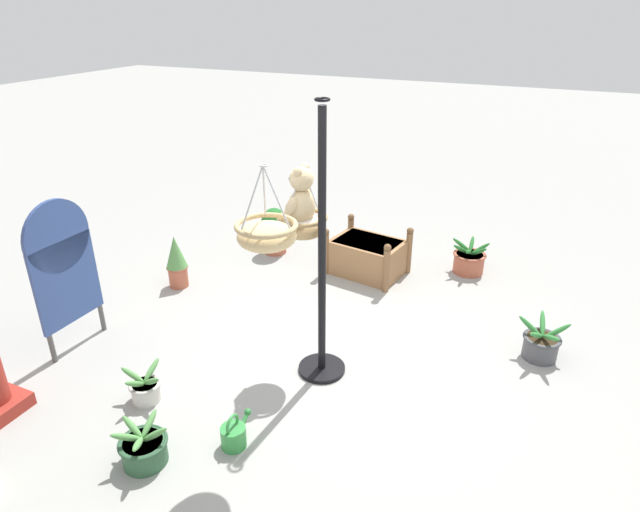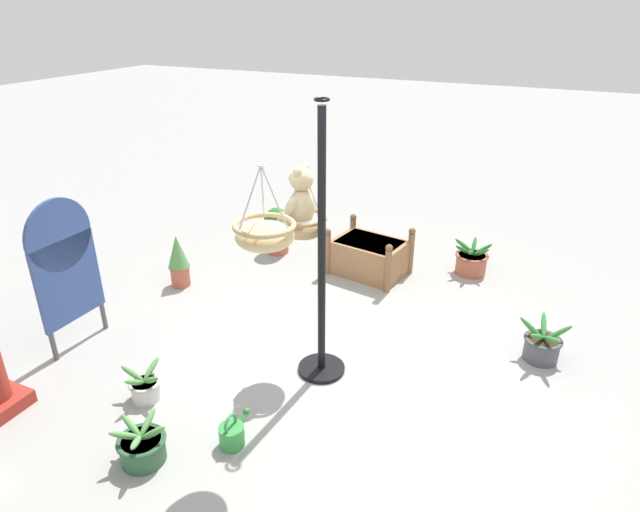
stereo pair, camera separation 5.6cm
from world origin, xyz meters
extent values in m
plane|color=#9E9E99|center=(0.00, 0.00, 0.00)|extent=(40.00, 40.00, 0.00)
cylinder|color=black|center=(-0.22, -0.01, 1.23)|extent=(0.07, 0.07, 2.46)
cylinder|color=black|center=(-0.22, -0.01, 0.02)|extent=(0.44, 0.44, 0.04)
torus|color=black|center=(-0.22, -0.01, 2.50)|extent=(0.12, 0.12, 0.02)
ellipsoid|color=tan|center=(-0.07, 0.24, 1.37)|extent=(0.41, 0.41, 0.20)
torus|color=#97794E|center=(-0.07, 0.24, 1.46)|extent=(0.44, 0.44, 0.04)
ellipsoid|color=silver|center=(-0.07, 0.24, 1.39)|extent=(0.36, 0.36, 0.16)
cylinder|color=#B7B7BC|center=(0.01, 0.29, 1.68)|extent=(0.18, 0.11, 0.45)
cylinder|color=#B7B7BC|center=(-0.15, 0.29, 1.68)|extent=(0.18, 0.11, 0.45)
cylinder|color=#B7B7BC|center=(-0.07, 0.15, 1.68)|extent=(0.01, 0.20, 0.45)
torus|color=#B7B7BC|center=(-0.07, 0.24, 1.90)|extent=(0.06, 0.06, 0.01)
ellipsoid|color=#D1B789|center=(-0.07, 0.25, 1.56)|extent=(0.27, 0.23, 0.32)
sphere|color=#D1B789|center=(-0.07, 0.25, 1.81)|extent=(0.25, 0.25, 0.21)
ellipsoid|color=beige|center=(-0.07, 0.33, 1.79)|extent=(0.11, 0.09, 0.07)
sphere|color=black|center=(-0.07, 0.36, 1.79)|extent=(0.03, 0.03, 0.03)
sphere|color=#D1B789|center=(-0.14, 0.25, 1.89)|extent=(0.08, 0.08, 0.08)
sphere|color=#D1B789|center=(0.00, 0.25, 1.89)|extent=(0.08, 0.08, 0.08)
ellipsoid|color=#D1B789|center=(-0.21, 0.28, 1.60)|extent=(0.09, 0.16, 0.20)
ellipsoid|color=#D1B789|center=(0.07, 0.28, 1.60)|extent=(0.09, 0.16, 0.20)
ellipsoid|color=#D1B789|center=(-0.14, 0.37, 1.44)|extent=(0.10, 0.18, 0.10)
ellipsoid|color=#D1B789|center=(0.00, 0.37, 1.44)|extent=(0.10, 0.18, 0.10)
ellipsoid|color=tan|center=(-1.11, 0.00, 1.73)|extent=(0.41, 0.41, 0.18)
torus|color=tan|center=(-1.11, 0.00, 1.81)|extent=(0.43, 0.43, 0.04)
cylinder|color=#B7B7BC|center=(-1.03, 0.05, 2.01)|extent=(0.18, 0.11, 0.42)
cylinder|color=#B7B7BC|center=(-1.20, 0.05, 2.01)|extent=(0.18, 0.11, 0.42)
cylinder|color=#B7B7BC|center=(-1.11, -0.09, 2.01)|extent=(0.01, 0.20, 0.42)
torus|color=#B7B7BC|center=(-1.11, 0.00, 2.22)|extent=(0.06, 0.06, 0.01)
cube|color=#9E7047|center=(1.88, 0.30, 0.22)|extent=(0.74, 0.95, 0.44)
cube|color=#382819|center=(1.88, 0.30, 0.41)|extent=(0.65, 0.83, 0.06)
cylinder|color=brown|center=(1.64, 0.78, 0.27)|extent=(0.08, 0.08, 0.54)
cylinder|color=brown|center=(2.25, 0.68, 0.27)|extent=(0.08, 0.08, 0.54)
cylinder|color=brown|center=(1.51, -0.07, 0.27)|extent=(0.08, 0.08, 0.54)
cylinder|color=brown|center=(2.11, -0.17, 0.27)|extent=(0.08, 0.08, 0.54)
sphere|color=brown|center=(1.64, 0.78, 0.58)|extent=(0.09, 0.09, 0.09)
sphere|color=brown|center=(2.25, 0.68, 0.58)|extent=(0.09, 0.09, 0.09)
sphere|color=brown|center=(1.51, -0.07, 0.58)|extent=(0.09, 0.09, 0.09)
sphere|color=brown|center=(2.11, -0.17, 0.58)|extent=(0.09, 0.09, 0.09)
cylinder|color=#2D5638|center=(-1.80, 0.74, 0.10)|extent=(0.34, 0.34, 0.20)
torus|color=#294E32|center=(-1.80, 0.74, 0.19)|extent=(0.37, 0.37, 0.03)
cylinder|color=#382819|center=(-1.80, 0.74, 0.19)|extent=(0.30, 0.30, 0.03)
ellipsoid|color=#56934C|center=(-1.70, 0.76, 0.28)|extent=(0.24, 0.09, 0.14)
ellipsoid|color=#56934C|center=(-1.78, 0.85, 0.28)|extent=(0.10, 0.24, 0.14)
ellipsoid|color=#56934C|center=(-1.88, 0.82, 0.27)|extent=(0.20, 0.20, 0.15)
ellipsoid|color=#56934C|center=(-1.90, 0.69, 0.28)|extent=(0.23, 0.16, 0.13)
ellipsoid|color=#56934C|center=(-1.77, 0.65, 0.27)|extent=(0.13, 0.23, 0.17)
cylinder|color=#4C4C51|center=(0.85, -1.87, 0.12)|extent=(0.33, 0.33, 0.23)
torus|color=#444449|center=(0.85, -1.87, 0.22)|extent=(0.36, 0.36, 0.03)
cylinder|color=#382819|center=(0.85, -1.87, 0.22)|extent=(0.29, 0.29, 0.03)
ellipsoid|color=#38843D|center=(0.98, -1.85, 0.31)|extent=(0.29, 0.10, 0.20)
ellipsoid|color=#38843D|center=(0.87, -1.75, 0.30)|extent=(0.09, 0.28, 0.21)
ellipsoid|color=#38843D|center=(0.73, -1.81, 0.31)|extent=(0.28, 0.17, 0.19)
ellipsoid|color=#38843D|center=(0.74, -1.94, 0.31)|extent=(0.27, 0.19, 0.17)
ellipsoid|color=#38843D|center=(0.89, -1.98, 0.30)|extent=(0.14, 0.27, 0.22)
cylinder|color=#AD563D|center=(2.44, -0.88, 0.13)|extent=(0.38, 0.38, 0.26)
torus|color=#9C4E37|center=(2.44, -0.88, 0.25)|extent=(0.42, 0.42, 0.03)
cylinder|color=#382819|center=(2.44, -0.88, 0.24)|extent=(0.34, 0.34, 0.03)
ellipsoid|color=#28702D|center=(2.57, -0.87, 0.34)|extent=(0.28, 0.07, 0.16)
ellipsoid|color=#28702D|center=(2.48, -0.75, 0.34)|extent=(0.14, 0.28, 0.15)
ellipsoid|color=#28702D|center=(2.36, -0.78, 0.33)|extent=(0.21, 0.24, 0.19)
ellipsoid|color=#28702D|center=(2.31, -0.88, 0.34)|extent=(0.28, 0.06, 0.16)
ellipsoid|color=#28702D|center=(2.39, -0.98, 0.33)|extent=(0.16, 0.25, 0.21)
ellipsoid|color=#28702D|center=(2.48, -0.99, 0.33)|extent=(0.14, 0.26, 0.21)
cylinder|color=#AD563D|center=(1.94, 1.68, 0.12)|extent=(0.31, 0.31, 0.24)
torus|color=#9C4E37|center=(1.94, 1.68, 0.23)|extent=(0.34, 0.34, 0.03)
cylinder|color=#382819|center=(1.94, 1.68, 0.22)|extent=(0.27, 0.27, 0.03)
ellipsoid|color=#28702D|center=(1.94, 1.68, 0.44)|extent=(0.36, 0.36, 0.41)
cylinder|color=#AD563D|center=(0.59, 2.28, 0.13)|extent=(0.23, 0.23, 0.26)
torus|color=#9C4E37|center=(0.59, 2.28, 0.25)|extent=(0.26, 0.26, 0.03)
cylinder|color=#382819|center=(0.59, 2.28, 0.25)|extent=(0.20, 0.20, 0.03)
cone|color=#56934C|center=(0.59, 2.28, 0.46)|extent=(0.25, 0.25, 0.39)
cylinder|color=beige|center=(-1.24, 1.21, 0.09)|extent=(0.24, 0.24, 0.18)
torus|color=#BCB7AE|center=(-1.24, 1.21, 0.17)|extent=(0.28, 0.28, 0.03)
cylinder|color=#382819|center=(-1.24, 1.21, 0.16)|extent=(0.22, 0.22, 0.03)
ellipsoid|color=#56934C|center=(-1.14, 1.22, 0.25)|extent=(0.24, 0.05, 0.15)
ellipsoid|color=#56934C|center=(-1.26, 1.32, 0.25)|extent=(0.09, 0.24, 0.16)
ellipsoid|color=#56934C|center=(-1.34, 1.22, 0.24)|extent=(0.22, 0.07, 0.18)
ellipsoid|color=#56934C|center=(-1.26, 1.11, 0.24)|extent=(0.09, 0.23, 0.17)
cube|color=#334C8C|center=(-0.85, 2.40, 0.72)|extent=(0.71, 0.05, 0.85)
cylinder|color=#334C8C|center=(-0.85, 2.40, 1.20)|extent=(0.71, 0.05, 0.71)
cylinder|color=#4C4C4C|center=(-1.17, 2.41, 0.15)|extent=(0.05, 0.05, 0.30)
cylinder|color=#4C4C4C|center=(-0.54, 2.39, 0.15)|extent=(0.05, 0.05, 0.30)
cylinder|color=#338C3F|center=(-1.39, 0.22, 0.09)|extent=(0.20, 0.20, 0.18)
cylinder|color=#338C3F|center=(-1.24, 0.22, 0.11)|extent=(0.17, 0.04, 0.14)
sphere|color=#287033|center=(-1.17, 0.22, 0.16)|extent=(0.06, 0.06, 0.06)
torus|color=#338C3F|center=(-1.39, 0.22, 0.22)|extent=(0.16, 0.02, 0.16)
camera|label=1|loc=(-4.06, -1.74, 3.18)|focal=30.55mm
camera|label=2|loc=(-4.03, -1.79, 3.18)|focal=30.55mm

